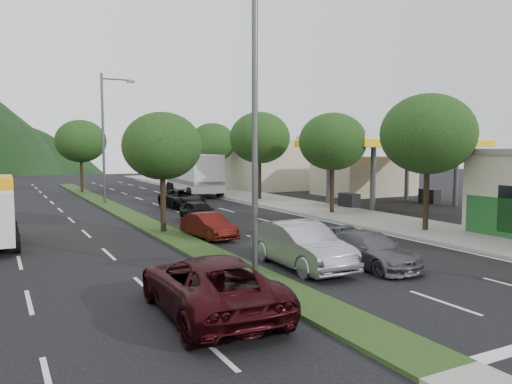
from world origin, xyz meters
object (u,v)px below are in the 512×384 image
tree_r_b (428,134)px  tree_r_d (260,138)px  car_queue_a (199,212)px  tree_r_c (333,142)px  streetlight_near (260,109)px  car_queue_b (371,250)px  streetlight_mid (106,132)px  car_queue_d (183,199)px  tree_r_e (213,143)px  sedan_silver (301,245)px  tree_med_near (162,146)px  car_queue_c (208,226)px  motorhome (194,173)px  suv_maroon (209,285)px  tree_med_far (81,141)px

tree_r_b → tree_r_d: bearing=90.0°
car_queue_a → tree_r_c: bearing=-3.1°
streetlight_near → car_queue_b: size_ratio=2.31×
streetlight_mid → car_queue_d: size_ratio=2.06×
tree_r_e → car_queue_a: (-9.01, -19.34, -4.26)m
tree_r_e → tree_r_b: bearing=-90.0°
car_queue_d → sedan_silver: bearing=-100.1°
streetlight_near → car_queue_d: (4.32, 19.92, -4.91)m
tree_r_e → sedan_silver: bearing=-107.3°
tree_r_c → sedan_silver: 15.54m
sedan_silver → tree_r_d: bearing=66.1°
tree_r_b → tree_med_near: 13.43m
tree_r_c → car_queue_c: (-10.50, -4.34, -4.14)m
car_queue_a → car_queue_d: car_queue_d is taller
sedan_silver → car_queue_a: 12.09m
streetlight_near → streetlight_mid: (0.00, 25.00, 0.00)m
streetlight_near → motorhome: (8.80, 29.50, -3.58)m
tree_r_d → streetlight_near: bearing=-118.2°
car_queue_c → tree_r_e: bearing=59.7°
suv_maroon → car_queue_c: bearing=-109.6°
streetlight_mid → tree_r_c: bearing=-47.8°
streetlight_mid → car_queue_b: bearing=-80.4°
streetlight_mid → car_queue_d: (4.32, -5.08, -4.91)m
tree_r_d → streetlight_mid: bearing=165.7°
streetlight_near → car_queue_b: bearing=-6.1°
streetlight_near → car_queue_d: size_ratio=2.06×
sedan_silver → tree_med_near: bearing=103.9°
tree_r_c → streetlight_mid: streetlight_mid is taller
motorhome → suv_maroon: bearing=-105.5°
sedan_silver → car_queue_a: (0.79, 12.06, -0.19)m
tree_r_c → tree_med_near: tree_r_c is taller
streetlight_mid → suv_maroon: bearing=-96.0°
tree_med_near → tree_med_far: 26.01m
car_queue_c → motorhome: motorhome is taller
tree_med_near → car_queue_d: (4.52, 9.92, -3.75)m
suv_maroon → tree_r_e: bearing=-110.4°
tree_r_b → tree_med_near: tree_r_b is taller
car_queue_a → car_queue_c: (-1.49, -5.00, -0.03)m
tree_r_b → tree_med_far: (-12.00, 32.00, -0.03)m
tree_r_c → suv_maroon: tree_r_c is taller
tree_r_e → motorhome: (-3.00, -2.50, -2.88)m
car_queue_b → car_queue_c: (-3.03, 8.13, -0.03)m
tree_r_c → sedan_silver: tree_r_c is taller
streetlight_near → car_queue_a: streetlight_near is taller
streetlight_mid → tree_r_d: bearing=-14.3°
sedan_silver → car_queue_c: sedan_silver is taller
tree_r_c → suv_maroon: size_ratio=1.15×
car_queue_d → tree_r_d: bearing=12.3°
tree_r_c → motorhome: bearing=99.7°
tree_r_e → streetlight_near: bearing=-110.2°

